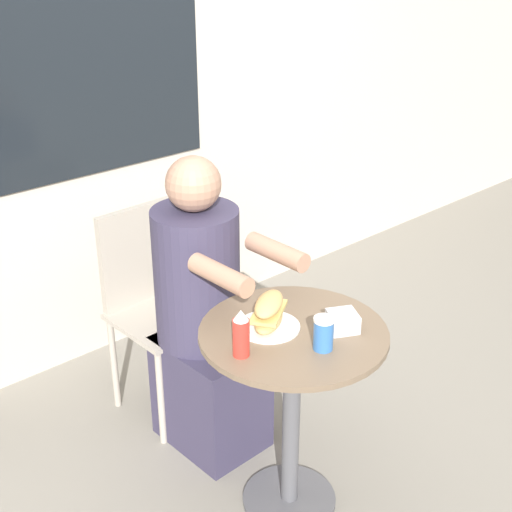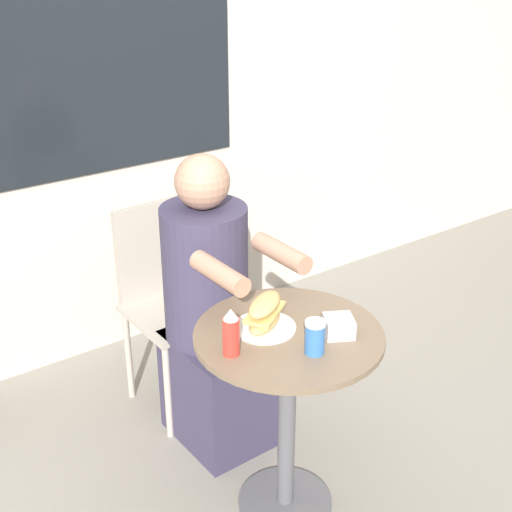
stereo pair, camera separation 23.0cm
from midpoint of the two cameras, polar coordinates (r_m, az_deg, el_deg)
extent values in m
plane|color=gray|center=(2.72, 0.11, -19.05)|extent=(8.00, 8.00, 0.00)
cube|color=beige|center=(3.15, -17.49, 15.08)|extent=(8.00, 0.08, 2.80)
cube|color=black|center=(3.03, -20.01, 17.70)|extent=(1.59, 0.01, 1.37)
cylinder|color=brown|center=(2.28, 0.12, -6.29)|extent=(0.61, 0.61, 0.02)
cylinder|color=#515156|center=(2.48, 0.11, -13.16)|extent=(0.06, 0.06, 0.68)
cylinder|color=#515156|center=(2.71, 0.11, -18.91)|extent=(0.34, 0.34, 0.02)
cube|color=#ADA393|center=(2.93, -9.43, -4.95)|extent=(0.39, 0.39, 0.02)
cube|color=#ADA393|center=(2.96, -11.65, 0.00)|extent=(0.35, 0.04, 0.42)
cylinder|color=#ADA393|center=(3.02, -4.73, -8.75)|extent=(0.03, 0.03, 0.43)
cylinder|color=#ADA393|center=(2.87, -9.96, -11.20)|extent=(0.03, 0.03, 0.43)
cylinder|color=#ADA393|center=(3.24, -8.42, -6.30)|extent=(0.03, 0.03, 0.43)
cylinder|color=#ADA393|center=(3.10, -13.42, -8.40)|extent=(0.03, 0.03, 0.43)
cube|color=#38334C|center=(2.85, -5.98, -10.84)|extent=(0.31, 0.41, 0.45)
cylinder|color=#38334C|center=(2.64, -7.25, -1.69)|extent=(0.32, 0.32, 0.52)
sphere|color=tan|center=(2.50, -7.70, 5.69)|extent=(0.20, 0.20, 0.20)
cylinder|color=tan|center=(2.44, -1.01, 0.27)|extent=(0.08, 0.26, 0.07)
cylinder|color=tan|center=(2.29, -5.73, -1.58)|extent=(0.08, 0.26, 0.07)
cylinder|color=white|center=(2.29, -1.87, -5.75)|extent=(0.20, 0.20, 0.01)
ellipsoid|color=tan|center=(2.28, -1.88, -5.18)|extent=(0.20, 0.17, 0.05)
cube|color=#D6BC66|center=(2.26, -1.89, -4.56)|extent=(0.19, 0.16, 0.01)
ellipsoid|color=tan|center=(2.25, -1.90, -3.93)|extent=(0.20, 0.17, 0.05)
cylinder|color=#336BB7|center=(2.16, 2.38, -6.42)|extent=(0.06, 0.06, 0.10)
cylinder|color=white|center=(2.14, 2.40, -5.19)|extent=(0.06, 0.06, 0.01)
cube|color=silver|center=(2.27, 4.08, -5.32)|extent=(0.12, 0.12, 0.06)
cylinder|color=red|center=(2.13, -4.32, -6.63)|extent=(0.05, 0.05, 0.12)
cone|color=white|center=(2.09, -4.38, -4.83)|extent=(0.05, 0.05, 0.03)
camera|label=1|loc=(0.12, -92.86, -1.36)|focal=50.00mm
camera|label=2|loc=(0.12, 87.14, 1.36)|focal=50.00mm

